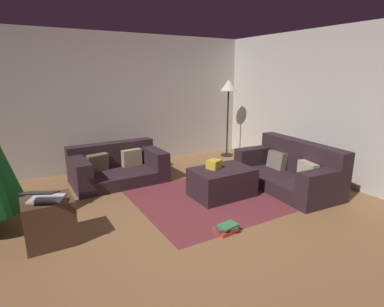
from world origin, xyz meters
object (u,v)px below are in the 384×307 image
laptop (44,196)px  book_stack (226,229)px  tv_remote (219,166)px  side_table (50,221)px  ottoman (222,182)px  corner_lamp (228,91)px  gift_box (214,164)px  couch_right (290,171)px  couch_left (117,167)px

laptop → book_stack: (1.87, -0.77, -0.54)m
tv_remote → laptop: (-2.52, -0.32, 0.14)m
side_table → laptop: (-0.03, -0.05, 0.32)m
book_stack → ottoman: bearing=57.0°
corner_lamp → book_stack: bearing=-126.8°
gift_box → laptop: 2.40m
tv_remote → corner_lamp: bearing=52.6°
side_table → ottoman: bearing=3.1°
couch_right → book_stack: 1.94m
laptop → corner_lamp: (3.99, 2.06, 0.88)m
couch_right → laptop: bearing=92.7°
book_stack → laptop: bearing=157.6°
tv_remote → book_stack: tv_remote is taller
ottoman → corner_lamp: 2.71m
couch_left → corner_lamp: corner_lamp is taller
gift_box → laptop: size_ratio=0.38×
book_stack → side_table: bearing=156.0°
gift_box → book_stack: 1.25m
couch_left → ottoman: couch_left is taller
tv_remote → book_stack: bearing=-118.4°
couch_right → book_stack: bearing=114.6°
tv_remote → corner_lamp: 2.49m
couch_right → ottoman: (-1.19, 0.28, -0.07)m
couch_left → gift_box: couch_left is taller
book_stack → couch_right: bearing=20.4°
couch_left → gift_box: 1.82m
tv_remote → corner_lamp: (1.47, 1.75, 1.01)m
couch_right → corner_lamp: bearing=-4.0°
corner_lamp → couch_left: bearing=-172.4°
side_table → book_stack: (1.84, -0.82, -0.22)m
couch_right → laptop: 3.69m
side_table → couch_right: bearing=-2.3°
book_stack → corner_lamp: size_ratio=0.17×
laptop → side_table: bearing=62.4°
couch_left → laptop: laptop is taller
tv_remote → ottoman: bearing=-101.7°
gift_box → tv_remote: size_ratio=1.19×
couch_left → side_table: size_ratio=2.97×
couch_right → corner_lamp: corner_lamp is taller
side_table → laptop: bearing=-117.6°
ottoman → gift_box: bearing=139.0°
couch_left → tv_remote: size_ratio=9.77×
laptop → book_stack: laptop is taller
gift_box → corner_lamp: (1.60, 1.79, 0.96)m
couch_right → ottoman: couch_right is taller
ottoman → book_stack: (-0.62, -0.95, -0.17)m
side_table → laptop: size_ratio=1.04×
couch_left → ottoman: (1.19, -1.52, -0.03)m
couch_left → laptop: (-1.30, -1.71, 0.33)m
tv_remote → gift_box: bearing=-156.6°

